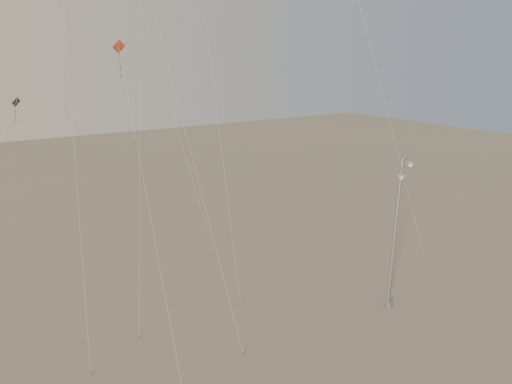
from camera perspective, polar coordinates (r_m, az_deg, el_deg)
ground at (r=27.90m, az=6.23°, el=-17.31°), size 160.00×160.00×0.00m
street_lamp at (r=30.77m, az=15.76°, el=-4.10°), size 1.54×0.78×9.49m
kite_3 at (r=27.50m, az=-14.10°, el=8.70°), size 3.26×14.19×15.86m
kite_4 at (r=42.07m, az=11.69°, el=20.39°), size 1.42×9.94×24.48m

